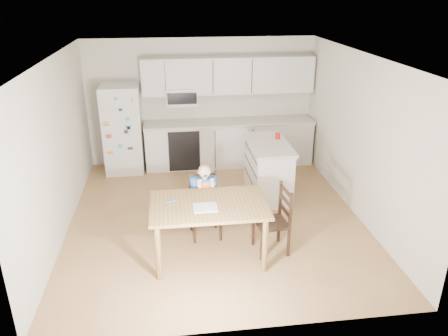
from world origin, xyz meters
TOP-DOWN VIEW (x-y plane):
  - room at (0.00, 0.48)m, footprint 4.52×5.01m
  - refrigerator at (-1.55, 2.15)m, footprint 0.72×0.70m
  - kitchen_run at (0.50, 2.24)m, footprint 3.37×0.62m
  - kitchen_island at (1.00, 0.71)m, footprint 0.67×1.28m
  - red_cup at (1.20, 0.92)m, footprint 0.08×0.08m
  - dining_table at (-0.20, -1.10)m, footprint 1.51×0.97m
  - napkin at (-0.25, -1.20)m, footprint 0.31×0.26m
  - toddler_spoon at (-0.68, -0.99)m, footprint 0.12×0.06m
  - chair_booster at (-0.20, -0.48)m, footprint 0.44×0.44m
  - chair_side at (0.74, -1.04)m, footprint 0.46×0.46m

SIDE VIEW (x-z plane):
  - kitchen_island at x=1.00m, z-range 0.00..0.95m
  - chair_side at x=0.74m, z-range 0.06..1.01m
  - chair_booster at x=-0.20m, z-range 0.11..1.22m
  - dining_table at x=-0.20m, z-range 0.30..1.10m
  - napkin at x=-0.25m, z-range 0.81..0.82m
  - toddler_spoon at x=-0.68m, z-range 0.81..0.82m
  - refrigerator at x=-1.55m, z-range 0.00..1.70m
  - kitchen_run at x=0.50m, z-range -0.20..1.95m
  - red_cup at x=1.20m, z-range 0.95..1.05m
  - room at x=0.00m, z-range -0.01..2.51m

